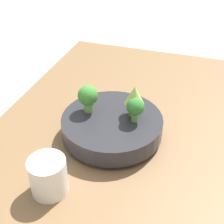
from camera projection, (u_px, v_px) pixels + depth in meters
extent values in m
plane|color=#ADA89E|center=(126.00, 147.00, 0.90)|extent=(6.00, 6.00, 0.00)
cube|color=brown|center=(126.00, 142.00, 0.89)|extent=(1.18, 0.79, 0.04)
cylinder|color=#28282D|center=(112.00, 134.00, 0.88)|extent=(0.12, 0.12, 0.01)
cylinder|color=#28282D|center=(112.00, 125.00, 0.86)|extent=(0.28, 0.28, 0.05)
cylinder|color=#609347|center=(134.00, 109.00, 0.84)|extent=(0.03, 0.03, 0.04)
cone|color=#93B751|center=(135.00, 95.00, 0.82)|extent=(0.05, 0.05, 0.05)
cylinder|color=#609347|center=(135.00, 116.00, 0.83)|extent=(0.02, 0.02, 0.03)
sphere|color=#2D6B28|center=(136.00, 106.00, 0.81)|extent=(0.05, 0.05, 0.05)
cylinder|color=#6BA34C|center=(88.00, 106.00, 0.86)|extent=(0.03, 0.03, 0.03)
sphere|color=#387A2D|center=(88.00, 95.00, 0.84)|extent=(0.06, 0.06, 0.06)
cylinder|color=silver|center=(48.00, 176.00, 0.70)|extent=(0.09, 0.09, 0.09)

